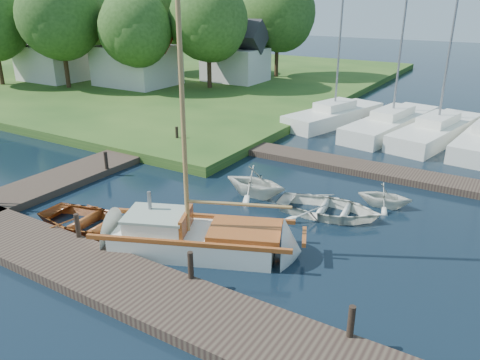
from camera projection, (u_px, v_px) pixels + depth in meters
The scene contains 28 objects.
ground at pixel (240, 210), 17.61m from camera, with size 160.00×160.00×0.00m, color black.
near_dock at pixel (125, 284), 12.80m from camera, with size 18.00×2.20×0.30m, color #32241E.
left_dock at pixel (123, 156), 23.05m from camera, with size 2.20×18.00×0.30m, color #32241E.
far_dock at pixel (350, 166), 21.74m from camera, with size 14.00×1.60×0.30m, color #32241E.
shore at pixel (122, 71), 48.62m from camera, with size 50.00×40.00×0.50m, color #254A19.
mooring_post_1 at pixel (77, 225), 14.86m from camera, with size 0.16×0.16×0.80m, color black.
mooring_post_2 at pixel (191, 265), 12.66m from camera, with size 0.16×0.16×0.80m, color black.
mooring_post_3 at pixel (351, 321), 10.47m from camera, with size 0.16×0.16×0.80m, color black.
mooring_post_4 at pixel (106, 160), 20.77m from camera, with size 0.16×0.16×0.80m, color black.
mooring_post_5 at pixel (177, 134), 24.74m from camera, with size 0.16×0.16×0.80m, color black.
sailboat at pixel (200, 241), 14.67m from camera, with size 7.35×4.60×9.83m.
dinghy at pixel (88, 218), 16.02m from camera, with size 2.74×3.83×0.79m, color maroon.
tender_b at pixel (255, 180), 18.57m from camera, with size 2.24×2.60×1.37m, color silver.
tender_c at pixel (329, 206), 17.01m from camera, with size 2.68×3.75×0.78m, color silver.
tender_d at pixel (385, 194), 17.69m from camera, with size 1.71×1.98×1.04m, color silver.
marina_boat_0 at pixel (334, 114), 29.45m from camera, with size 4.22×8.02×11.19m.
marina_boat_1 at pixel (392, 122), 27.65m from camera, with size 3.70×9.29×9.90m.
marina_boat_2 at pixel (437, 130), 26.08m from camera, with size 3.84×8.77×10.33m.
house_a at pixel (136, 55), 38.97m from camera, with size 6.30×5.00×6.29m.
house_b at pixel (54, 54), 41.35m from camera, with size 5.77×4.50×5.79m.
house_c at pixel (235, 57), 40.94m from camera, with size 5.25×4.00×5.28m.
tree_1 at pixel (60, 16), 36.64m from camera, with size 6.70×6.70×9.20m.
tree_2 at pixel (135, 28), 35.61m from camera, with size 5.83×5.75×7.82m.
tree_3 at pixel (208, 20), 36.63m from camera, with size 6.41×6.38×8.74m.
tree_4 at pixel (163, 10), 43.49m from camera, with size 7.01×7.01×9.66m.
tree_5 at pixel (88, 19), 46.15m from camera, with size 6.00×5.94×8.10m.
tree_6 at pixel (13, 17), 45.83m from camera, with size 6.24×6.20×8.46m.
tree_7 at pixel (278, 12), 41.85m from camera, with size 6.83×6.83×9.38m.
Camera 1 is at (8.37, -13.62, 7.48)m, focal length 35.00 mm.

